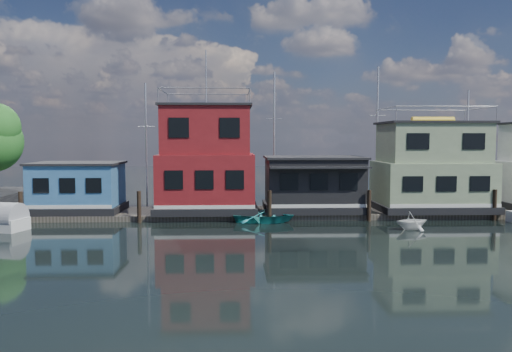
{
  "coord_description": "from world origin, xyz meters",
  "views": [
    {
      "loc": [
        -6.36,
        -25.13,
        5.8
      ],
      "look_at": [
        -4.83,
        12.0,
        3.0
      ],
      "focal_mm": 35.0,
      "sensor_mm": 36.0,
      "label": 1
    }
  ],
  "objects_px": {
    "dinghy_teal": "(264,216)",
    "dinghy_white": "(412,221)",
    "houseboat_blue": "(78,187)",
    "houseboat_red": "(207,161)",
    "houseboat_dark": "(313,184)",
    "houseboat_green": "(431,168)"
  },
  "relations": [
    {
      "from": "houseboat_blue",
      "to": "houseboat_dark",
      "type": "distance_m",
      "value": 17.5
    },
    {
      "from": "houseboat_dark",
      "to": "houseboat_red",
      "type": "bearing_deg",
      "value": 179.86
    },
    {
      "from": "houseboat_red",
      "to": "dinghy_teal",
      "type": "xyz_separation_m",
      "value": [
        4.11,
        -3.01,
        -3.67
      ]
    },
    {
      "from": "houseboat_red",
      "to": "houseboat_dark",
      "type": "relative_size",
      "value": 1.6
    },
    {
      "from": "houseboat_dark",
      "to": "dinghy_white",
      "type": "bearing_deg",
      "value": -48.75
    },
    {
      "from": "houseboat_dark",
      "to": "houseboat_green",
      "type": "distance_m",
      "value": 9.07
    },
    {
      "from": "houseboat_blue",
      "to": "houseboat_red",
      "type": "height_order",
      "value": "houseboat_red"
    },
    {
      "from": "houseboat_blue",
      "to": "houseboat_green",
      "type": "distance_m",
      "value": 26.53
    },
    {
      "from": "houseboat_dark",
      "to": "dinghy_teal",
      "type": "xyz_separation_m",
      "value": [
        -3.89,
        -2.99,
        -1.99
      ]
    },
    {
      "from": "houseboat_dark",
      "to": "houseboat_green",
      "type": "xyz_separation_m",
      "value": [
        9.0,
        0.02,
        1.13
      ]
    },
    {
      "from": "houseboat_dark",
      "to": "houseboat_green",
      "type": "relative_size",
      "value": 0.88
    },
    {
      "from": "houseboat_green",
      "to": "houseboat_dark",
      "type": "bearing_deg",
      "value": -179.88
    },
    {
      "from": "dinghy_teal",
      "to": "dinghy_white",
      "type": "bearing_deg",
      "value": -101.51
    },
    {
      "from": "houseboat_dark",
      "to": "dinghy_white",
      "type": "height_order",
      "value": "houseboat_dark"
    },
    {
      "from": "houseboat_red",
      "to": "houseboat_green",
      "type": "xyz_separation_m",
      "value": [
        17.0,
        0.0,
        -0.55
      ]
    },
    {
      "from": "houseboat_blue",
      "to": "dinghy_teal",
      "type": "distance_m",
      "value": 14.05
    },
    {
      "from": "houseboat_blue",
      "to": "dinghy_white",
      "type": "bearing_deg",
      "value": -15.02
    },
    {
      "from": "houseboat_red",
      "to": "houseboat_green",
      "type": "height_order",
      "value": "houseboat_red"
    },
    {
      "from": "houseboat_blue",
      "to": "houseboat_red",
      "type": "distance_m",
      "value": 9.69
    },
    {
      "from": "houseboat_blue",
      "to": "houseboat_green",
      "type": "relative_size",
      "value": 0.76
    },
    {
      "from": "houseboat_red",
      "to": "houseboat_dark",
      "type": "bearing_deg",
      "value": -0.14
    },
    {
      "from": "dinghy_white",
      "to": "dinghy_teal",
      "type": "height_order",
      "value": "dinghy_white"
    }
  ]
}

